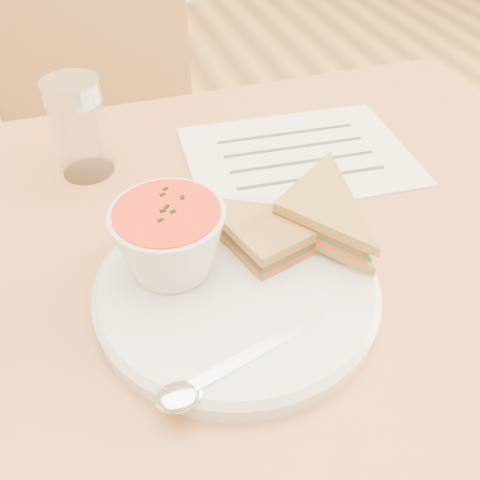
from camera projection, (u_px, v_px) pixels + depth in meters
name	position (u px, v px, depth m)	size (l,w,h in m)	color
dining_table	(209.00, 439.00, 0.80)	(1.00, 0.70, 0.75)	brown
chair_far	(153.00, 165.00, 1.12)	(0.44, 0.44, 0.99)	brown
plate	(237.00, 289.00, 0.50)	(0.27, 0.27, 0.02)	silver
soup_bowl	(170.00, 243.00, 0.49)	(0.10, 0.10, 0.07)	silver
sandwich_half_a	(262.00, 274.00, 0.48)	(0.11, 0.11, 0.03)	#B5883F
sandwich_half_b	(272.00, 217.00, 0.52)	(0.11, 0.11, 0.03)	#B5883F
spoon	(239.00, 362.00, 0.43)	(0.19, 0.04, 0.01)	silver
paper_menu	(298.00, 156.00, 0.68)	(0.28, 0.21, 0.00)	white
condiment_shaker	(80.00, 128.00, 0.62)	(0.07, 0.07, 0.12)	silver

